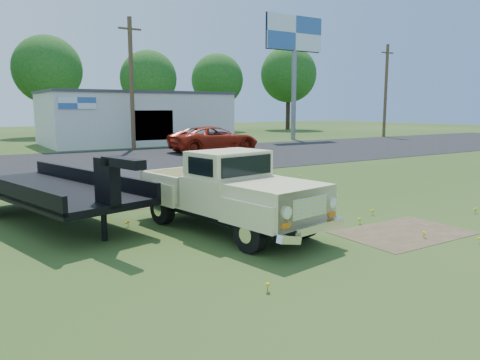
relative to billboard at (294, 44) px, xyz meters
name	(u,v)px	position (x,y,z in m)	size (l,w,h in m)	color
ground	(275,216)	(-20.00, -24.04, -8.54)	(140.00, 140.00, 0.00)	#264516
asphalt_lot	(107,162)	(-20.00, -9.04, -8.54)	(90.00, 14.00, 0.02)	black
dirt_patch_a	(404,233)	(-18.50, -27.04, -8.54)	(3.00, 2.00, 0.01)	brown
dirt_patch_b	(155,202)	(-22.00, -20.54, -8.54)	(2.20, 1.60, 0.01)	brown
commercial_building	(135,118)	(-14.00, 2.95, -6.44)	(14.20, 8.20, 4.15)	silver
billboard	(294,44)	(0.00, 0.00, 0.00)	(6.10, 0.45, 11.05)	slate
utility_pole_mid	(132,83)	(-16.00, -2.04, -3.93)	(1.60, 0.30, 9.00)	#4D3824
utility_pole_east	(386,90)	(10.00, -2.04, -3.93)	(1.60, 0.30, 9.00)	#4D3824
treeline_d	(47,70)	(-18.00, 16.46, -1.92)	(6.72, 6.72, 10.00)	#322217
treeline_e	(149,79)	(-8.00, 14.96, -2.55)	(6.08, 6.08, 9.04)	#322217
treeline_f	(217,80)	(2.00, 17.46, -2.24)	(6.40, 6.40, 9.52)	#322217
treeline_g	(288,74)	(12.00, 15.96, -1.29)	(7.36, 7.36, 10.95)	#322217
vintage_pickup_truck	(228,191)	(-21.82, -24.64, -7.58)	(2.04, 5.24, 1.90)	beige
flatbed_trailer	(49,185)	(-25.19, -21.38, -7.59)	(2.31, 6.94, 1.89)	black
red_pickup	(214,139)	(-12.31, -7.08, -7.71)	(2.75, 5.96, 1.66)	#991F0D
dark_sedan	(220,140)	(-11.05, -5.62, -7.86)	(1.59, 3.96, 1.35)	black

